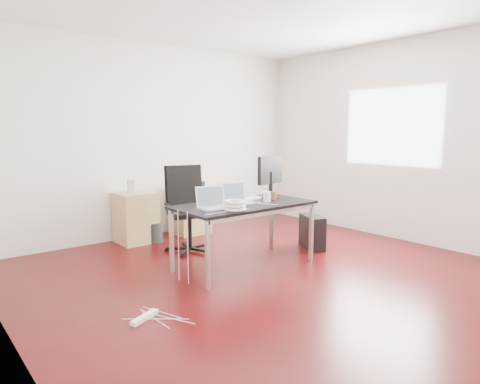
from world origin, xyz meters
TOP-DOWN VIEW (x-y plane):
  - room_shell at (0.04, 0.00)m, footprint 5.00×5.00m
  - desk at (-0.01, 0.46)m, footprint 1.60×0.80m
  - office_chair at (-0.16, 1.44)m, footprint 0.59×0.61m
  - filing_cabinet_left at (-0.51, 2.23)m, footprint 0.50×0.50m
  - filing_cabinet_right at (0.36, 2.23)m, footprint 0.50×0.50m
  - pc_tower at (1.16, 0.46)m, footprint 0.37×0.49m
  - wastebasket at (-0.32, 2.06)m, footprint 0.25×0.25m
  - power_strip at (-1.56, -0.12)m, footprint 0.30×0.18m
  - laptop_left at (-0.47, 0.41)m, footprint 0.37×0.31m
  - laptop_right at (-0.10, 0.50)m, footprint 0.37×0.30m
  - monitor at (0.52, 0.60)m, footprint 0.45×0.26m
  - keyboard at (0.17, 0.63)m, footprint 0.46×0.23m
  - cup_white at (0.26, 0.38)m, footprint 0.09×0.09m
  - cup_brown at (0.41, 0.44)m, footprint 0.10×0.10m
  - cable_coil at (-0.36, 0.19)m, footprint 0.24×0.24m
  - power_adapter at (-0.24, 0.27)m, footprint 0.09×0.09m
  - speaker at (-0.56, 2.24)m, footprint 0.11×0.10m
  - navy_garment at (0.40, 2.18)m, footprint 0.34×0.29m

SIDE VIEW (x-z plane):
  - power_strip at x=-1.56m, z-range 0.00..0.04m
  - wastebasket at x=-0.32m, z-range 0.00..0.28m
  - pc_tower at x=1.16m, z-range 0.00..0.44m
  - filing_cabinet_left at x=-0.51m, z-range 0.00..0.70m
  - filing_cabinet_right at x=0.36m, z-range 0.00..0.70m
  - office_chair at x=-0.16m, z-range 0.06..1.15m
  - desk at x=-0.01m, z-range 0.31..1.04m
  - keyboard at x=0.17m, z-range 0.73..0.75m
  - power_adapter at x=-0.24m, z-range 0.73..0.76m
  - navy_garment at x=0.40m, z-range 0.70..0.79m
  - cup_brown at x=0.41m, z-range 0.73..0.83m
  - cable_coil at x=-0.36m, z-range 0.73..0.84m
  - laptop_left at x=-0.47m, z-range 0.67..0.90m
  - laptop_right at x=-0.10m, z-range 0.67..0.90m
  - speaker at x=-0.56m, z-range 0.70..0.88m
  - cup_white at x=0.26m, z-range 0.73..0.85m
  - monitor at x=0.52m, z-range 0.76..1.27m
  - room_shell at x=0.04m, z-range -1.10..3.90m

